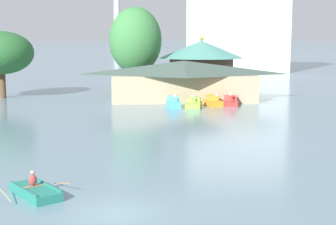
% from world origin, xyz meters
% --- Properties ---
extents(ground_plane, '(2000.00, 2000.00, 0.00)m').
position_xyz_m(ground_plane, '(0.00, 0.00, 0.00)').
color(ground_plane, slate).
extents(rowboat_with_rower, '(3.48, 3.51, 1.29)m').
position_xyz_m(rowboat_with_rower, '(-4.28, 2.71, 0.26)').
color(rowboat_with_rower, '#237A6B').
rests_on(rowboat_with_rower, ground).
extents(pedal_boat_cyan, '(1.68, 2.50, 1.59)m').
position_xyz_m(pedal_boat_cyan, '(3.91, 35.25, 0.53)').
color(pedal_boat_cyan, '#4CB7CC').
rests_on(pedal_boat_cyan, ground).
extents(pedal_boat_lime, '(2.16, 3.01, 1.57)m').
position_xyz_m(pedal_boat_lime, '(6.25, 35.24, 0.46)').
color(pedal_boat_lime, '#8CCC3F').
rests_on(pedal_boat_lime, ground).
extents(pedal_boat_orange, '(2.12, 3.06, 1.55)m').
position_xyz_m(pedal_boat_orange, '(8.62, 36.70, 0.50)').
color(pedal_boat_orange, orange).
rests_on(pedal_boat_orange, ground).
extents(pedal_boat_red, '(2.07, 3.02, 1.66)m').
position_xyz_m(pedal_boat_red, '(10.67, 36.89, 0.46)').
color(pedal_boat_red, red).
rests_on(pedal_boat_red, ground).
extents(boathouse, '(19.01, 9.16, 5.02)m').
position_xyz_m(boathouse, '(5.49, 42.00, 2.64)').
color(boathouse, tan).
rests_on(boathouse, ground).
extents(green_roof_pavilion, '(12.81, 12.81, 8.11)m').
position_xyz_m(green_roof_pavilion, '(8.93, 55.35, 4.22)').
color(green_roof_pavilion, brown).
rests_on(green_roof_pavilion, ground).
extents(shoreline_tree_tall_left, '(8.35, 8.35, 8.73)m').
position_xyz_m(shoreline_tree_tall_left, '(-18.17, 45.23, 5.91)').
color(shoreline_tree_tall_left, brown).
rests_on(shoreline_tree_tall_left, ground).
extents(shoreline_tree_mid, '(7.60, 7.60, 12.26)m').
position_xyz_m(shoreline_tree_mid, '(-0.94, 52.36, 7.49)').
color(shoreline_tree_mid, brown).
rests_on(shoreline_tree_mid, ground).
extents(background_building_block, '(22.80, 12.67, 26.36)m').
position_xyz_m(background_building_block, '(20.75, 96.49, 13.20)').
color(background_building_block, silver).
rests_on(background_building_block, ground).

